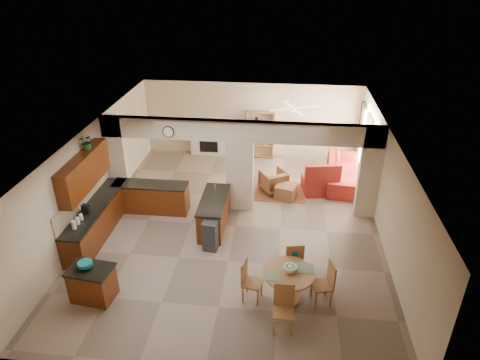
# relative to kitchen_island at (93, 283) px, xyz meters

# --- Properties ---
(floor) EXTENTS (10.00, 10.00, 0.00)m
(floor) POSITION_rel_kitchen_island_xyz_m (2.81, 3.21, -0.41)
(floor) COLOR #846D5B
(floor) RESTS_ON ground
(ceiling) EXTENTS (10.00, 10.00, 0.00)m
(ceiling) POSITION_rel_kitchen_island_xyz_m (2.81, 3.21, 2.39)
(ceiling) COLOR white
(ceiling) RESTS_ON wall_back
(wall_back) EXTENTS (8.00, 0.00, 8.00)m
(wall_back) POSITION_rel_kitchen_island_xyz_m (2.81, 8.21, 0.99)
(wall_back) COLOR beige
(wall_back) RESTS_ON floor
(wall_front) EXTENTS (8.00, 0.00, 8.00)m
(wall_front) POSITION_rel_kitchen_island_xyz_m (2.81, -1.79, 0.99)
(wall_front) COLOR beige
(wall_front) RESTS_ON floor
(wall_left) EXTENTS (0.00, 10.00, 10.00)m
(wall_left) POSITION_rel_kitchen_island_xyz_m (-1.19, 3.21, 0.99)
(wall_left) COLOR beige
(wall_left) RESTS_ON floor
(wall_right) EXTENTS (0.00, 10.00, 10.00)m
(wall_right) POSITION_rel_kitchen_island_xyz_m (6.81, 3.21, 0.99)
(wall_right) COLOR beige
(wall_right) RESTS_ON floor
(partition_left_pier) EXTENTS (0.60, 0.25, 2.80)m
(partition_left_pier) POSITION_rel_kitchen_island_xyz_m (-0.89, 4.21, 0.99)
(partition_left_pier) COLOR beige
(partition_left_pier) RESTS_ON floor
(partition_center_pier) EXTENTS (0.80, 0.25, 2.20)m
(partition_center_pier) POSITION_rel_kitchen_island_xyz_m (2.81, 4.21, 0.69)
(partition_center_pier) COLOR beige
(partition_center_pier) RESTS_ON floor
(partition_right_pier) EXTENTS (0.60, 0.25, 2.80)m
(partition_right_pier) POSITION_rel_kitchen_island_xyz_m (6.51, 4.21, 0.99)
(partition_right_pier) COLOR beige
(partition_right_pier) RESTS_ON floor
(partition_header) EXTENTS (8.00, 0.25, 0.60)m
(partition_header) POSITION_rel_kitchen_island_xyz_m (2.81, 4.21, 2.09)
(partition_header) COLOR beige
(partition_header) RESTS_ON partition_center_pier
(kitchen_counter) EXTENTS (2.52, 3.29, 1.48)m
(kitchen_counter) POSITION_rel_kitchen_island_xyz_m (-0.45, 2.96, 0.05)
(kitchen_counter) COLOR #491B08
(kitchen_counter) RESTS_ON floor
(upper_cabinets) EXTENTS (0.35, 2.40, 0.90)m
(upper_cabinets) POSITION_rel_kitchen_island_xyz_m (-1.01, 2.41, 1.51)
(upper_cabinets) COLOR #491B08
(upper_cabinets) RESTS_ON wall_left
(peninsula) EXTENTS (0.70, 1.85, 0.91)m
(peninsula) POSITION_rel_kitchen_island_xyz_m (2.21, 3.10, 0.05)
(peninsula) COLOR #491B08
(peninsula) RESTS_ON floor
(wall_clock) EXTENTS (0.34, 0.03, 0.34)m
(wall_clock) POSITION_rel_kitchen_island_xyz_m (0.81, 4.06, 2.04)
(wall_clock) COLOR #452917
(wall_clock) RESTS_ON partition_header
(rug) EXTENTS (1.60, 1.30, 0.01)m
(rug) POSITION_rel_kitchen_island_xyz_m (4.01, 5.31, -0.41)
(rug) COLOR brown
(rug) RESTS_ON floor
(fireplace) EXTENTS (1.60, 0.35, 1.20)m
(fireplace) POSITION_rel_kitchen_island_xyz_m (1.21, 8.04, 0.20)
(fireplace) COLOR beige
(fireplace) RESTS_ON floor
(shelving_unit) EXTENTS (1.00, 0.32, 1.80)m
(shelving_unit) POSITION_rel_kitchen_island_xyz_m (3.16, 8.03, 0.49)
(shelving_unit) COLOR #9C6335
(shelving_unit) RESTS_ON floor
(window_a) EXTENTS (0.02, 0.90, 1.90)m
(window_a) POSITION_rel_kitchen_island_xyz_m (6.78, 5.51, 0.79)
(window_a) COLOR white
(window_a) RESTS_ON wall_right
(window_b) EXTENTS (0.02, 0.90, 1.90)m
(window_b) POSITION_rel_kitchen_island_xyz_m (6.78, 7.21, 0.79)
(window_b) COLOR white
(window_b) RESTS_ON wall_right
(glazed_door) EXTENTS (0.02, 0.70, 2.10)m
(glazed_door) POSITION_rel_kitchen_island_xyz_m (6.78, 6.36, 0.64)
(glazed_door) COLOR white
(glazed_door) RESTS_ON wall_right
(drape_a_left) EXTENTS (0.10, 0.28, 2.30)m
(drape_a_left) POSITION_rel_kitchen_island_xyz_m (6.74, 4.91, 0.79)
(drape_a_left) COLOR #43251B
(drape_a_left) RESTS_ON wall_right
(drape_a_right) EXTENTS (0.10, 0.28, 2.30)m
(drape_a_right) POSITION_rel_kitchen_island_xyz_m (6.74, 6.11, 0.79)
(drape_a_right) COLOR #43251B
(drape_a_right) RESTS_ON wall_right
(drape_b_left) EXTENTS (0.10, 0.28, 2.30)m
(drape_b_left) POSITION_rel_kitchen_island_xyz_m (6.74, 6.61, 0.79)
(drape_b_left) COLOR #43251B
(drape_b_left) RESTS_ON wall_right
(drape_b_right) EXTENTS (0.10, 0.28, 2.30)m
(drape_b_right) POSITION_rel_kitchen_island_xyz_m (6.74, 7.81, 0.79)
(drape_b_right) COLOR #43251B
(drape_b_right) RESTS_ON wall_right
(ceiling_fan) EXTENTS (1.00, 1.00, 0.10)m
(ceiling_fan) POSITION_rel_kitchen_island_xyz_m (4.31, 6.21, 2.15)
(ceiling_fan) COLOR white
(ceiling_fan) RESTS_ON ceiling
(kitchen_island) EXTENTS (1.01, 0.78, 0.81)m
(kitchen_island) POSITION_rel_kitchen_island_xyz_m (0.00, 0.00, 0.00)
(kitchen_island) COLOR #491B08
(kitchen_island) RESTS_ON floor
(teal_bowl) EXTENTS (0.32, 0.32, 0.15)m
(teal_bowl) POSITION_rel_kitchen_island_xyz_m (-0.10, 0.03, 0.48)
(teal_bowl) COLOR #12777E
(teal_bowl) RESTS_ON kitchen_island
(trash_can) EXTENTS (0.40, 0.35, 0.77)m
(trash_can) POSITION_rel_kitchen_island_xyz_m (2.29, 2.06, -0.03)
(trash_can) COLOR #2B2A2D
(trash_can) RESTS_ON floor
(dining_table) EXTENTS (1.15, 1.15, 0.78)m
(dining_table) POSITION_rel_kitchen_island_xyz_m (4.31, 0.41, 0.11)
(dining_table) COLOR #9C6335
(dining_table) RESTS_ON floor
(fruit_bowl) EXTENTS (0.30, 0.30, 0.16)m
(fruit_bowl) POSITION_rel_kitchen_island_xyz_m (4.33, 0.44, 0.45)
(fruit_bowl) COLOR #68A924
(fruit_bowl) RESTS_ON dining_table
(sofa) EXTENTS (2.83, 1.30, 0.80)m
(sofa) POSITION_rel_kitchen_island_xyz_m (6.11, 6.30, -0.01)
(sofa) COLOR maroon
(sofa) RESTS_ON floor
(chaise) EXTENTS (1.27, 1.10, 0.45)m
(chaise) POSITION_rel_kitchen_island_xyz_m (5.32, 5.52, -0.19)
(chaise) COLOR maroon
(chaise) RESTS_ON floor
(armchair) EXTENTS (1.04, 1.05, 0.70)m
(armchair) POSITION_rel_kitchen_island_xyz_m (3.78, 5.42, -0.06)
(armchair) COLOR maroon
(armchair) RESTS_ON floor
(ottoman) EXTENTS (0.78, 0.78, 0.45)m
(ottoman) POSITION_rel_kitchen_island_xyz_m (4.21, 4.99, -0.19)
(ottoman) COLOR maroon
(ottoman) RESTS_ON floor
(plant) EXTENTS (0.45, 0.42, 0.41)m
(plant) POSITION_rel_kitchen_island_xyz_m (-1.01, 2.83, 2.17)
(plant) COLOR #194512
(plant) RESTS_ON upper_cabinets
(chair_north) EXTENTS (0.49, 0.49, 1.02)m
(chair_north) POSITION_rel_kitchen_island_xyz_m (4.42, 1.15, 0.14)
(chair_north) COLOR #9C6335
(chair_north) RESTS_ON floor
(chair_east) EXTENTS (0.51, 0.51, 1.02)m
(chair_east) POSITION_rel_kitchen_island_xyz_m (5.13, 0.46, 0.14)
(chair_east) COLOR #9C6335
(chair_east) RESTS_ON floor
(chair_south) EXTENTS (0.42, 0.43, 1.02)m
(chair_south) POSITION_rel_kitchen_island_xyz_m (4.22, -0.36, 0.14)
(chair_south) COLOR #9C6335
(chair_south) RESTS_ON floor
(chair_west) EXTENTS (0.49, 0.49, 1.02)m
(chair_west) POSITION_rel_kitchen_island_xyz_m (3.44, 0.37, 0.14)
(chair_west) COLOR #9C6335
(chair_west) RESTS_ON floor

